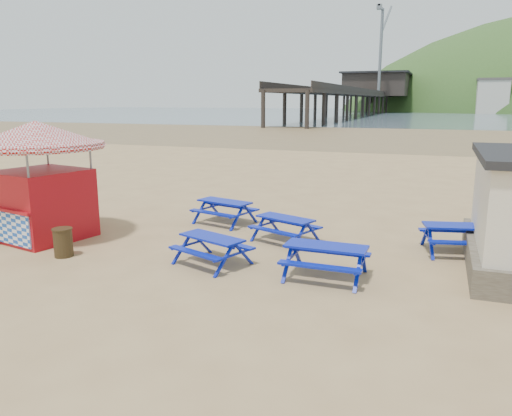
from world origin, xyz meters
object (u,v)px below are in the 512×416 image
at_px(picnic_table_blue_a, 285,229).
at_px(picnic_table_blue_b, 225,212).
at_px(litter_bin, 63,242).
at_px(ice_cream_kiosk, 39,165).

bearing_deg(picnic_table_blue_a, picnic_table_blue_b, 171.58).
distance_m(picnic_table_blue_b, litter_bin, 5.96).
bearing_deg(litter_bin, picnic_table_blue_b, 62.23).
distance_m(picnic_table_blue_a, picnic_table_blue_b, 3.19).
bearing_deg(picnic_table_blue_a, ice_cream_kiosk, -142.26).
height_order(picnic_table_blue_b, ice_cream_kiosk, ice_cream_kiosk).
xyz_separation_m(picnic_table_blue_a, picnic_table_blue_b, (-2.79, 1.55, 0.03)).
height_order(ice_cream_kiosk, litter_bin, ice_cream_kiosk).
height_order(picnic_table_blue_a, ice_cream_kiosk, ice_cream_kiosk).
height_order(picnic_table_blue_a, picnic_table_blue_b, picnic_table_blue_b).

